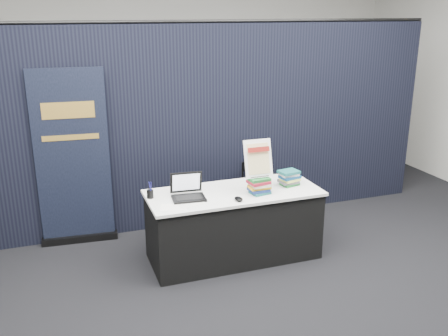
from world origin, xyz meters
TOP-DOWN VIEW (x-y plane):
  - floor at (0.00, 0.00)m, footprint 8.00×8.00m
  - wall_back at (0.00, 4.00)m, footprint 8.00×0.02m
  - drape_partition at (0.00, 1.60)m, footprint 6.00×0.08m
  - display_table at (0.00, 0.55)m, footprint 1.80×0.75m
  - laptop at (-0.50, 0.53)m, footprint 0.34×0.29m
  - mouse at (-0.05, 0.29)m, footprint 0.08×0.12m
  - brochure_left at (-0.52, 0.38)m, footprint 0.30×0.25m
  - brochure_mid at (-0.69, 0.34)m, footprint 0.29×0.24m
  - brochure_right at (-0.47, 0.54)m, footprint 0.34×0.27m
  - pen_cup at (-0.85, 0.65)m, footprint 0.09×0.09m
  - book_stack_tall at (0.22, 0.42)m, footprint 0.22×0.18m
  - book_stack_short at (0.63, 0.53)m, footprint 0.22×0.18m
  - info_sign at (0.22, 0.45)m, footprint 0.29×0.15m
  - pullup_banner at (-1.53, 1.50)m, footprint 0.84×0.17m
  - stacking_chair at (0.61, 1.25)m, footprint 0.45×0.46m

SIDE VIEW (x-z plane):
  - floor at x=0.00m, z-range 0.00..0.00m
  - display_table at x=0.00m, z-range 0.00..0.75m
  - stacking_chair at x=0.61m, z-range 0.05..0.86m
  - brochure_mid at x=-0.69m, z-range 0.75..0.75m
  - brochure_left at x=-0.52m, z-range 0.75..0.75m
  - brochure_right at x=-0.47m, z-range 0.75..0.75m
  - mouse at x=-0.05m, z-range 0.75..0.79m
  - pen_cup at x=-0.85m, z-range 0.75..0.83m
  - laptop at x=-0.50m, z-range 0.69..0.93m
  - book_stack_short at x=0.63m, z-range 0.75..0.92m
  - book_stack_tall at x=0.22m, z-range 0.75..0.92m
  - pullup_banner at x=-1.53m, z-range -0.11..1.86m
  - info_sign at x=0.22m, z-range 0.91..1.31m
  - drape_partition at x=0.00m, z-range 0.00..2.40m
  - wall_back at x=0.00m, z-range 0.00..3.50m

